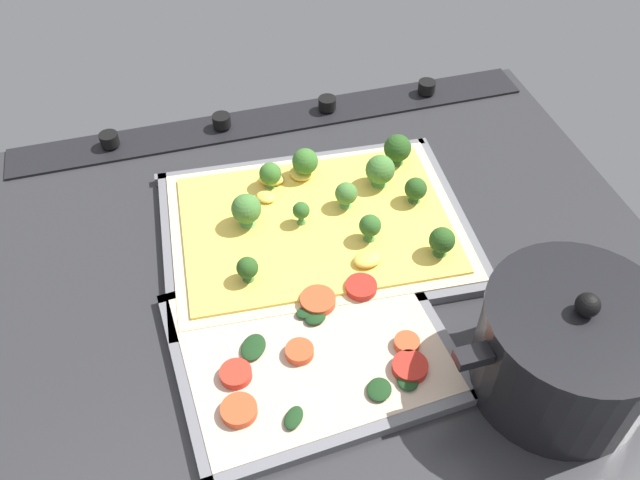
{
  "coord_description": "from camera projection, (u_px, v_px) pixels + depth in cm",
  "views": [
    {
      "loc": [
        16.84,
        52.67,
        63.68
      ],
      "look_at": [
        1.5,
        -1.54,
        4.46
      ],
      "focal_mm": 37.82,
      "sensor_mm": 36.0,
      "label": 1
    }
  ],
  "objects": [
    {
      "name": "veggie_pizza_back",
      "position": [
        313.0,
        345.0,
        0.75
      ],
      "size": [
        29.14,
        24.32,
        1.9
      ],
      "color": "#C4AB91",
      "rests_on": "baking_tray_back"
    },
    {
      "name": "broccoli_pizza",
      "position": [
        322.0,
        217.0,
        0.88
      ],
      "size": [
        38.98,
        29.66,
        6.0
      ],
      "color": "beige",
      "rests_on": "baking_tray_front"
    },
    {
      "name": "baking_tray_back",
      "position": [
        311.0,
        348.0,
        0.76
      ],
      "size": [
        31.69,
        26.87,
        1.3
      ],
      "color": "slate",
      "rests_on": "ground_plane"
    },
    {
      "name": "stove_control_panel",
      "position": [
        276.0,
        118.0,
        1.05
      ],
      "size": [
        80.86,
        7.0,
        2.6
      ],
      "color": "black",
      "rests_on": "ground_plane"
    },
    {
      "name": "ground_plane",
      "position": [
        335.0,
        278.0,
        0.85
      ],
      "size": [
        84.22,
        71.87,
        3.0
      ],
      "primitive_type": "cube",
      "color": "#28282B"
    },
    {
      "name": "cooking_pot",
      "position": [
        567.0,
        349.0,
        0.69
      ],
      "size": [
        25.71,
        18.88,
        14.63
      ],
      "color": "black",
      "rests_on": "ground_plane"
    },
    {
      "name": "baking_tray_front",
      "position": [
        316.0,
        231.0,
        0.89
      ],
      "size": [
        41.54,
        32.22,
        1.3
      ],
      "color": "slate",
      "rests_on": "ground_plane"
    }
  ]
}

